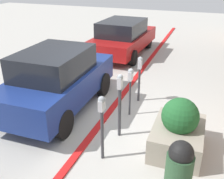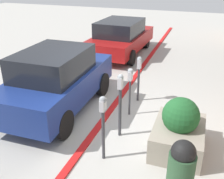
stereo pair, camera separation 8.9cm
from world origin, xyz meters
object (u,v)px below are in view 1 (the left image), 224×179
(parking_meter_nearest, at_px, (102,117))
(parking_meter_second, at_px, (120,97))
(parked_car_rear, at_px, (123,37))
(planter_box, at_px, (178,130))
(parking_meter_fourth, at_px, (140,71))
(parked_car_middle, at_px, (58,79))
(trash_bin, at_px, (179,172))
(parking_meter_middle, at_px, (130,80))

(parking_meter_nearest, relative_size, parking_meter_second, 0.93)
(parking_meter_second, height_order, parked_car_rear, parking_meter_second)
(parking_meter_second, height_order, planter_box, parking_meter_second)
(parking_meter_fourth, height_order, parked_car_middle, parked_car_middle)
(parking_meter_second, bearing_deg, parked_car_middle, 71.53)
(parking_meter_fourth, relative_size, parked_car_rear, 0.31)
(parking_meter_fourth, relative_size, trash_bin, 1.16)
(parking_meter_second, height_order, parking_meter_fourth, parking_meter_second)
(parking_meter_fourth, bearing_deg, planter_box, -144.38)
(parking_meter_second, relative_size, trash_bin, 1.31)
(planter_box, distance_m, parked_car_rear, 7.04)
(parking_meter_middle, height_order, planter_box, parking_meter_middle)
(planter_box, distance_m, trash_bin, 1.42)
(parking_meter_nearest, height_order, parking_meter_middle, parking_meter_nearest)
(planter_box, height_order, parked_car_middle, parked_car_middle)
(planter_box, xyz_separation_m, parked_car_rear, (6.21, 3.30, 0.32))
(parked_car_middle, bearing_deg, parking_meter_middle, -80.79)
(parking_meter_nearest, xyz_separation_m, trash_bin, (-0.56, -1.57, -0.39))
(parking_meter_second, xyz_separation_m, parking_meter_middle, (1.01, 0.06, -0.00))
(parking_meter_nearest, height_order, trash_bin, parking_meter_nearest)
(parking_meter_fourth, bearing_deg, parking_meter_middle, 179.45)
(trash_bin, bearing_deg, planter_box, 7.21)
(parking_meter_nearest, bearing_deg, parking_meter_fourth, -0.09)
(parking_meter_nearest, bearing_deg, planter_box, -58.69)
(parking_meter_nearest, height_order, parking_meter_fourth, parking_meter_nearest)
(parking_meter_nearest, xyz_separation_m, parking_meter_fourth, (2.79, -0.00, -0.05))
(parking_meter_fourth, relative_size, planter_box, 0.94)
(parked_car_rear, distance_m, trash_bin, 8.37)
(parking_meter_fourth, xyz_separation_m, planter_box, (-1.94, -1.39, -0.46))
(parked_car_rear, relative_size, trash_bin, 3.77)
(parking_meter_nearest, xyz_separation_m, planter_box, (0.85, -1.39, -0.52))
(parking_meter_second, distance_m, parking_meter_fourth, 1.89)
(parked_car_middle, bearing_deg, parking_meter_nearest, -129.85)
(planter_box, relative_size, parked_car_rear, 0.33)
(parking_meter_nearest, bearing_deg, parked_car_middle, 51.06)
(parked_car_middle, bearing_deg, planter_box, -103.09)
(parking_meter_nearest, distance_m, trash_bin, 1.71)
(trash_bin, bearing_deg, parking_meter_fourth, 25.11)
(parking_meter_middle, bearing_deg, parked_car_rear, 20.35)
(parked_car_middle, xyz_separation_m, parked_car_rear, (5.49, -0.03, -0.08))
(parking_meter_middle, relative_size, parked_car_middle, 0.33)
(planter_box, xyz_separation_m, parked_car_middle, (0.72, 3.33, 0.40))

